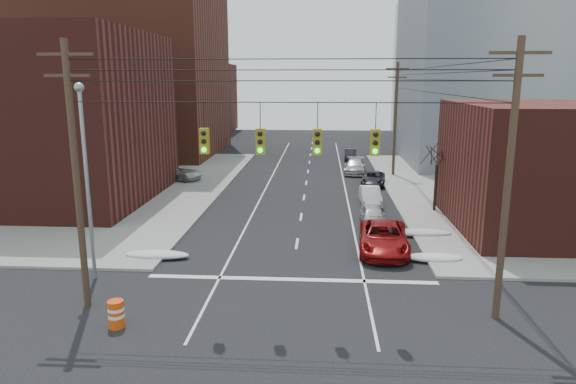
# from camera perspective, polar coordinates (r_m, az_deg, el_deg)

# --- Properties ---
(ground) EXTENTS (160.00, 160.00, 0.00)m
(ground) POSITION_cam_1_polar(r_m,az_deg,el_deg) (19.26, -0.82, -17.00)
(ground) COLOR black
(ground) RESTS_ON ground
(sidewalk_nw) EXTENTS (40.00, 40.00, 0.15)m
(sidewalk_nw) POSITION_cam_1_polar(r_m,az_deg,el_deg) (52.95, -28.72, 0.71)
(sidewalk_nw) COLOR gray
(sidewalk_nw) RESTS_ON ground
(building_brick_tall) EXTENTS (24.00, 20.00, 30.00)m
(building_brick_tall) POSITION_cam_1_polar(r_m,az_deg,el_deg) (69.72, -18.37, 16.43)
(building_brick_tall) COLOR brown
(building_brick_tall) RESTS_ON ground
(building_brick_near) EXTENTS (20.00, 16.00, 13.00)m
(building_brick_near) POSITION_cam_1_polar(r_m,az_deg,el_deg) (45.31, -27.54, 7.33)
(building_brick_near) COLOR #4D1D17
(building_brick_near) RESTS_ON ground
(building_brick_far) EXTENTS (22.00, 18.00, 12.00)m
(building_brick_far) POSITION_cam_1_polar(r_m,az_deg,el_deg) (94.81, -13.23, 10.07)
(building_brick_far) COLOR #4D1D17
(building_brick_far) RESTS_ON ground
(building_office) EXTENTS (22.00, 20.00, 25.00)m
(building_office) POSITION_cam_1_polar(r_m,az_deg,el_deg) (64.19, 23.25, 14.22)
(building_office) COLOR gray
(building_office) RESTS_ON ground
(building_glass) EXTENTS (20.00, 18.00, 22.00)m
(building_glass) POSITION_cam_1_polar(r_m,az_deg,el_deg) (89.63, 18.87, 12.82)
(building_glass) COLOR gray
(building_glass) RESTS_ON ground
(utility_pole_left) EXTENTS (2.20, 0.28, 11.00)m
(utility_pole_left) POSITION_cam_1_polar(r_m,az_deg,el_deg) (22.35, -22.51, 2.01)
(utility_pole_left) COLOR #473323
(utility_pole_left) RESTS_ON ground
(utility_pole_right) EXTENTS (2.20, 0.28, 11.00)m
(utility_pole_right) POSITION_cam_1_polar(r_m,az_deg,el_deg) (21.29, 23.29, 1.46)
(utility_pole_right) COLOR #473323
(utility_pole_right) RESTS_ON ground
(utility_pole_far) EXTENTS (2.20, 0.28, 11.00)m
(utility_pole_far) POSITION_cam_1_polar(r_m,az_deg,el_deg) (51.34, 11.85, 8.11)
(utility_pole_far) COLOR #473323
(utility_pole_far) RESTS_ON ground
(traffic_signals) EXTENTS (17.00, 0.42, 2.02)m
(traffic_signals) POSITION_cam_1_polar(r_m,az_deg,el_deg) (19.86, 0.08, 5.80)
(traffic_signals) COLOR black
(traffic_signals) RESTS_ON ground
(street_light) EXTENTS (0.44, 0.44, 9.32)m
(street_light) POSITION_cam_1_polar(r_m,az_deg,el_deg) (25.48, -21.56, 2.71)
(street_light) COLOR gray
(street_light) RESTS_ON ground
(bare_tree) EXTENTS (2.09, 2.20, 4.93)m
(bare_tree) POSITION_cam_1_polar(r_m,az_deg,el_deg) (38.30, 16.09, 1.23)
(bare_tree) COLOR black
(bare_tree) RESTS_ON ground
(snow_nw) EXTENTS (3.50, 1.08, 0.42)m
(snow_nw) POSITION_cam_1_polar(r_m,az_deg,el_deg) (28.70, -14.34, -6.76)
(snow_nw) COLOR silver
(snow_nw) RESTS_ON ground
(snow_ne) EXTENTS (3.00, 1.08, 0.42)m
(snow_ne) POSITION_cam_1_polar(r_m,az_deg,el_deg) (28.45, 15.91, -7.02)
(snow_ne) COLOR silver
(snow_ne) RESTS_ON ground
(snow_east_far) EXTENTS (4.00, 1.08, 0.42)m
(snow_east_far) POSITION_cam_1_polar(r_m,az_deg,el_deg) (32.64, 14.29, -4.40)
(snow_east_far) COLOR silver
(snow_east_far) RESTS_ON ground
(red_pickup) EXTENTS (3.10, 5.96, 1.60)m
(red_pickup) POSITION_cam_1_polar(r_m,az_deg,el_deg) (29.20, 10.58, -5.02)
(red_pickup) COLOR maroon
(red_pickup) RESTS_ON ground
(parked_car_a) EXTENTS (1.62, 3.94, 1.34)m
(parked_car_a) POSITION_cam_1_polar(r_m,az_deg,el_deg) (34.16, 9.41, -2.63)
(parked_car_a) COLOR #B1B1B6
(parked_car_a) RESTS_ON ground
(parked_car_b) EXTENTS (1.51, 4.15, 1.36)m
(parked_car_b) POSITION_cam_1_polar(r_m,az_deg,el_deg) (39.93, 9.12, -0.40)
(parked_car_b) COLOR silver
(parked_car_b) RESTS_ON ground
(parked_car_c) EXTENTS (2.65, 4.69, 1.24)m
(parked_car_c) POSITION_cam_1_polar(r_m,az_deg,el_deg) (47.14, 9.44, 1.49)
(parked_car_c) COLOR black
(parked_car_c) RESTS_ON ground
(parked_car_d) EXTENTS (2.53, 5.15, 1.44)m
(parked_car_d) POSITION_cam_1_polar(r_m,az_deg,el_deg) (52.74, 7.45, 2.83)
(parked_car_d) COLOR #A3A3A8
(parked_car_d) RESTS_ON ground
(parked_car_e) EXTENTS (2.02, 4.37, 1.45)m
(parked_car_e) POSITION_cam_1_polar(r_m,az_deg,el_deg) (53.85, 7.37, 3.04)
(parked_car_e) COLOR maroon
(parked_car_e) RESTS_ON ground
(parked_car_f) EXTENTS (1.50, 3.95, 1.29)m
(parked_car_f) POSITION_cam_1_polar(r_m,az_deg,el_deg) (61.65, 6.93, 4.17)
(parked_car_f) COLOR black
(parked_car_f) RESTS_ON ground
(lot_car_a) EXTENTS (4.72, 2.20, 1.50)m
(lot_car_a) POSITION_cam_1_polar(r_m,az_deg,el_deg) (40.95, -19.46, -0.33)
(lot_car_a) COLOR silver
(lot_car_a) RESTS_ON sidewalk_nw
(lot_car_b) EXTENTS (5.25, 3.51, 1.34)m
(lot_car_b) POSITION_cam_1_polar(r_m,az_deg,el_deg) (49.39, -12.20, 2.11)
(lot_car_b) COLOR #BAB9BF
(lot_car_b) RESTS_ON sidewalk_nw
(lot_car_c) EXTENTS (5.73, 4.09, 1.54)m
(lot_car_c) POSITION_cam_1_polar(r_m,az_deg,el_deg) (47.84, -21.63, 1.30)
(lot_car_c) COLOR black
(lot_car_c) RESTS_ON sidewalk_nw
(lot_car_d) EXTENTS (4.03, 1.87, 1.34)m
(lot_car_d) POSITION_cam_1_polar(r_m,az_deg,el_deg) (49.17, -17.78, 1.75)
(lot_car_d) COLOR silver
(lot_car_d) RESTS_ON sidewalk_nw
(construction_barrel) EXTENTS (0.66, 0.66, 1.10)m
(construction_barrel) POSITION_cam_1_polar(r_m,az_deg,el_deg) (21.50, -18.55, -12.70)
(construction_barrel) COLOR #E4450C
(construction_barrel) RESTS_ON ground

